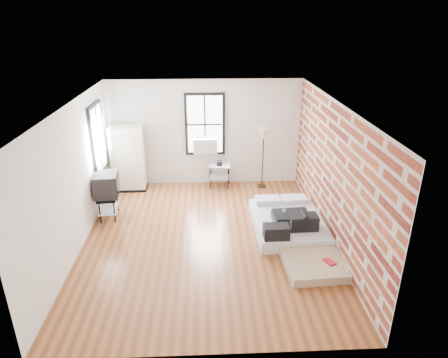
{
  "coord_description": "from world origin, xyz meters",
  "views": [
    {
      "loc": [
        0.02,
        -7.12,
        4.36
      ],
      "look_at": [
        0.37,
        0.3,
        1.23
      ],
      "focal_mm": 32.0,
      "sensor_mm": 36.0,
      "label": 1
    }
  ],
  "objects_px": {
    "mattress_bare": "(303,241)",
    "side_table": "(220,169)",
    "mattress_main": "(288,222)",
    "tv_stand": "(107,186)",
    "floor_lamp": "(264,137)",
    "wardrobe": "(128,159)"
  },
  "relations": [
    {
      "from": "wardrobe",
      "to": "tv_stand",
      "type": "height_order",
      "value": "wardrobe"
    },
    {
      "from": "mattress_bare",
      "to": "side_table",
      "type": "xyz_separation_m",
      "value": [
        -1.55,
        3.1,
        0.35
      ]
    },
    {
      "from": "wardrobe",
      "to": "mattress_bare",
      "type": "bearing_deg",
      "value": -38.16
    },
    {
      "from": "tv_stand",
      "to": "mattress_main",
      "type": "bearing_deg",
      "value": -16.76
    },
    {
      "from": "wardrobe",
      "to": "tv_stand",
      "type": "bearing_deg",
      "value": -98.44
    },
    {
      "from": "mattress_main",
      "to": "wardrobe",
      "type": "relative_size",
      "value": 1.17
    },
    {
      "from": "side_table",
      "to": "mattress_main",
      "type": "bearing_deg",
      "value": -59.81
    },
    {
      "from": "mattress_bare",
      "to": "floor_lamp",
      "type": "bearing_deg",
      "value": 94.06
    },
    {
      "from": "mattress_main",
      "to": "wardrobe",
      "type": "height_order",
      "value": "wardrobe"
    },
    {
      "from": "side_table",
      "to": "tv_stand",
      "type": "distance_m",
      "value": 3.04
    },
    {
      "from": "mattress_bare",
      "to": "tv_stand",
      "type": "xyz_separation_m",
      "value": [
        -4.13,
        1.5,
        0.61
      ]
    },
    {
      "from": "wardrobe",
      "to": "side_table",
      "type": "bearing_deg",
      "value": 1.26
    },
    {
      "from": "mattress_main",
      "to": "mattress_bare",
      "type": "height_order",
      "value": "mattress_main"
    },
    {
      "from": "mattress_main",
      "to": "floor_lamp",
      "type": "height_order",
      "value": "floor_lamp"
    },
    {
      "from": "mattress_main",
      "to": "floor_lamp",
      "type": "relative_size",
      "value": 1.23
    },
    {
      "from": "mattress_main",
      "to": "side_table",
      "type": "height_order",
      "value": "side_table"
    },
    {
      "from": "floor_lamp",
      "to": "wardrobe",
      "type": "bearing_deg",
      "value": 180.0
    },
    {
      "from": "mattress_bare",
      "to": "wardrobe",
      "type": "height_order",
      "value": "wardrobe"
    },
    {
      "from": "side_table",
      "to": "floor_lamp",
      "type": "relative_size",
      "value": 0.45
    },
    {
      "from": "mattress_main",
      "to": "side_table",
      "type": "distance_m",
      "value": 2.76
    },
    {
      "from": "mattress_main",
      "to": "tv_stand",
      "type": "distance_m",
      "value": 4.08
    },
    {
      "from": "wardrobe",
      "to": "side_table",
      "type": "distance_m",
      "value": 2.39
    }
  ]
}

